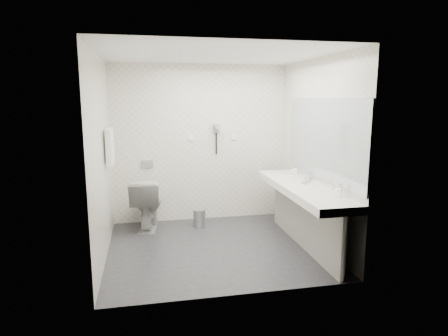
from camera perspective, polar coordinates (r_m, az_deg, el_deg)
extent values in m
plane|color=#2A2A30|center=(5.30, -1.29, -11.60)|extent=(2.80, 2.80, 0.00)
plane|color=white|center=(4.95, -1.41, 16.39)|extent=(2.80, 2.80, 0.00)
plane|color=white|center=(6.24, -3.48, 3.59)|extent=(2.80, 0.00, 2.80)
plane|color=white|center=(3.72, 2.23, -0.93)|extent=(2.80, 0.00, 2.80)
plane|color=white|center=(4.92, -17.61, 1.35)|extent=(0.00, 2.60, 2.60)
plane|color=white|center=(5.40, 13.46, 2.29)|extent=(0.00, 2.60, 2.60)
cube|color=white|center=(5.19, 11.42, -3.01)|extent=(0.55, 2.20, 0.10)
cube|color=gray|center=(5.31, 11.51, -7.47)|extent=(0.03, 2.15, 0.75)
cylinder|color=silver|center=(4.44, 17.21, -11.28)|extent=(0.06, 0.06, 0.75)
cylinder|color=silver|center=(6.25, 8.04, -4.66)|extent=(0.06, 0.06, 0.75)
cube|color=#B2BCC6|center=(5.19, 14.33, 4.17)|extent=(0.02, 2.20, 1.05)
ellipsoid|color=white|center=(4.60, 14.59, -4.36)|extent=(0.40, 0.31, 0.05)
ellipsoid|color=white|center=(5.77, 8.93, -1.24)|extent=(0.40, 0.31, 0.05)
cylinder|color=silver|center=(4.67, 16.79, -3.13)|extent=(0.04, 0.04, 0.15)
cylinder|color=silver|center=(5.82, 10.75, -0.29)|extent=(0.04, 0.04, 0.15)
imported|color=silver|center=(5.34, 12.30, -1.60)|extent=(0.06, 0.06, 0.09)
imported|color=silver|center=(5.25, 11.70, -1.73)|extent=(0.11, 0.11, 0.10)
cylinder|color=silver|center=(5.53, 12.36, -1.10)|extent=(0.07, 0.07, 0.11)
imported|color=white|center=(6.04, -11.26, -5.12)|extent=(0.54, 0.83, 0.78)
cube|color=#B2B5BA|center=(6.21, -11.22, 0.58)|extent=(0.18, 0.02, 0.12)
cylinder|color=#B2B5BA|center=(6.07, -3.65, -7.43)|extent=(0.24, 0.24, 0.26)
cylinder|color=#B2B5BA|center=(6.03, -3.66, -6.18)|extent=(0.19, 0.19, 0.02)
cylinder|color=silver|center=(5.43, -16.67, 5.37)|extent=(0.02, 0.62, 0.02)
cube|color=white|center=(5.31, -16.57, 2.89)|extent=(0.07, 0.24, 0.48)
cube|color=white|center=(5.59, -16.33, 3.24)|extent=(0.07, 0.24, 0.48)
cube|color=#959399|center=(6.23, -1.18, 5.90)|extent=(0.10, 0.04, 0.14)
cylinder|color=#959399|center=(6.16, -1.06, 6.13)|extent=(0.08, 0.14, 0.08)
cylinder|color=black|center=(6.24, -1.14, 3.60)|extent=(0.02, 0.02, 0.35)
cube|color=white|center=(6.20, -4.85, 4.46)|extent=(0.09, 0.02, 0.09)
cube|color=white|center=(6.32, 1.48, 4.60)|extent=(0.09, 0.02, 0.09)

